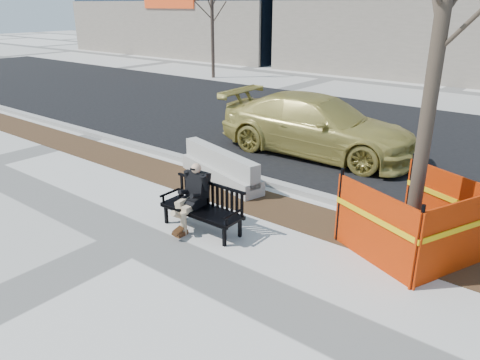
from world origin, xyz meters
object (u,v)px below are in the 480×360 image
Objects in this scene: seated_man at (195,225)px; sedan at (316,153)px; bench at (202,230)px; jersey_barrier_left at (221,181)px; tree_fence at (408,250)px.

sedan is at bearing 94.55° from seated_man.
bench is at bearing -175.71° from sedan.
bench is 2.46m from jersey_barrier_left.
tree_fence is 1.22× the size of sedan.
sedan is 2.06× the size of jersey_barrier_left.
jersey_barrier_left is (-4.52, 0.46, 0.00)m from tree_fence.
tree_fence is at bearing -136.61° from sedan.
seated_man is 3.74m from tree_fence.
sedan is at bearing 96.87° from bench.
sedan is (-0.68, 5.27, 0.00)m from bench.
bench is 1.38× the size of seated_man.
tree_fence reaches higher than sedan.
sedan reaches higher than jersey_barrier_left.
bench is at bearing -11.33° from seated_man.
seated_man reaches higher than jersey_barrier_left.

